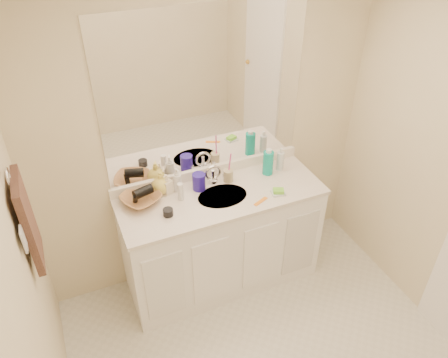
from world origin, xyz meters
name	(u,v)px	position (x,y,z in m)	size (l,w,h in m)	color
ceiling	(334,14)	(0.00, 0.00, 2.40)	(2.60, 2.60, 0.02)	white
wall_back	(207,139)	(0.00, 1.30, 1.20)	(2.60, 0.02, 2.40)	beige
wall_left	(30,346)	(-1.30, 0.00, 1.20)	(0.02, 2.60, 2.40)	beige
vanity_cabinet	(221,240)	(0.00, 1.02, 0.42)	(1.50, 0.55, 0.85)	white
countertop	(221,196)	(0.00, 1.02, 0.86)	(1.52, 0.57, 0.03)	silver
backsplash	(208,171)	(0.00, 1.29, 0.92)	(1.52, 0.03, 0.08)	white
sink_basin	(222,197)	(0.00, 1.00, 0.87)	(0.37, 0.37, 0.02)	silver
faucet	(213,177)	(0.00, 1.18, 0.94)	(0.02, 0.02, 0.11)	silver
mirror	(206,94)	(0.00, 1.29, 1.56)	(1.48, 0.01, 1.20)	white
blue_mug	(199,182)	(-0.12, 1.15, 0.95)	(0.10, 0.10, 0.13)	#251596
tan_cup	(228,176)	(0.11, 1.16, 0.93)	(0.07, 0.07, 0.10)	#C1B188
toothbrush	(230,164)	(0.12, 1.16, 1.03)	(0.01, 0.01, 0.20)	#E83DA3
mouthwash_bottle	(268,163)	(0.44, 1.13, 0.98)	(0.08, 0.08, 0.19)	#0DA492
clear_pump_bottle	(280,161)	(0.55, 1.15, 0.96)	(0.06, 0.06, 0.15)	silver
soap_dish	(278,193)	(0.39, 0.87, 0.89)	(0.10, 0.08, 0.01)	silver
green_soap	(278,191)	(0.39, 0.87, 0.90)	(0.08, 0.05, 0.03)	#77D834
orange_comb	(261,201)	(0.23, 0.83, 0.88)	(0.13, 0.03, 0.01)	orange
dark_jar	(168,212)	(-0.43, 0.95, 0.90)	(0.07, 0.07, 0.05)	black
extra_white_bottle	(181,192)	(-0.29, 1.09, 0.95)	(0.04, 0.04, 0.14)	white
soap_bottle_white	(177,180)	(-0.27, 1.20, 0.97)	(0.07, 0.07, 0.19)	white
soap_bottle_cream	(167,184)	(-0.35, 1.20, 0.96)	(0.07, 0.07, 0.16)	#F0E1C3
soap_bottle_yellow	(161,182)	(-0.39, 1.22, 0.97)	(0.14, 0.14, 0.17)	#EEDA5C
wicker_basket	(141,199)	(-0.56, 1.16, 0.91)	(0.27, 0.27, 0.07)	#AB7345
hair_dryer	(143,192)	(-0.54, 1.16, 0.97)	(0.07, 0.07, 0.14)	black
towel_ring	(9,177)	(-1.27, 0.77, 1.55)	(0.11, 0.11, 0.01)	silver
hand_towel	(28,221)	(-1.25, 0.77, 1.25)	(0.04, 0.32, 0.55)	#32201A
switch_plate	(23,239)	(-1.27, 0.57, 1.30)	(0.01, 0.09, 0.13)	silver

